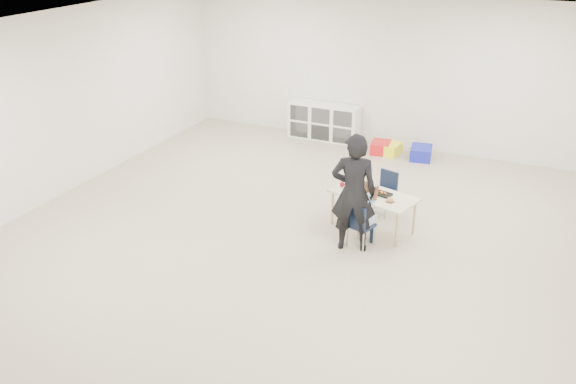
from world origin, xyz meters
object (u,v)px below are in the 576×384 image
at_px(table, 373,211).
at_px(chair_near, 361,224).
at_px(adult, 354,193).
at_px(cubby_shelf, 324,122).
at_px(child, 362,212).

relative_size(table, chair_near, 2.00).
bearing_deg(chair_near, adult, -117.78).
distance_m(table, cubby_shelf, 3.85).
bearing_deg(cubby_shelf, chair_near, -61.97).
height_order(chair_near, child, child).
xyz_separation_m(chair_near, adult, (-0.09, -0.10, 0.48)).
xyz_separation_m(chair_near, child, (0.00, -0.00, 0.18)).
bearing_deg(table, adult, -82.28).
height_order(cubby_shelf, adult, adult).
height_order(table, cubby_shelf, cubby_shelf).
bearing_deg(chair_near, table, 106.33).
xyz_separation_m(child, cubby_shelf, (-2.03, 3.81, -0.16)).
relative_size(table, cubby_shelf, 0.92).
bearing_deg(child, adult, -117.78).
distance_m(table, child, 0.58).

